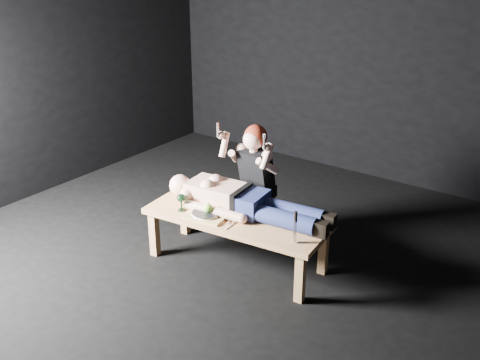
{
  "coord_description": "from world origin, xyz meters",
  "views": [
    {
      "loc": [
        2.52,
        -3.26,
        2.51
      ],
      "look_at": [
        0.09,
        0.07,
        0.75
      ],
      "focal_mm": 41.83,
      "sensor_mm": 36.0,
      "label": 1
    }
  ],
  "objects_px": {
    "kneeling_woman": "(261,180)",
    "goblet": "(181,202)",
    "table": "(236,240)",
    "carving_knife": "(295,227)",
    "serving_tray": "(206,215)",
    "lying_man": "(247,199)"
  },
  "relations": [
    {
      "from": "kneeling_woman",
      "to": "carving_knife",
      "type": "xyz_separation_m",
      "value": [
        0.72,
        -0.62,
        0.02
      ]
    },
    {
      "from": "carving_knife",
      "to": "kneeling_woman",
      "type": "bearing_deg",
      "value": 133.43
    },
    {
      "from": "lying_man",
      "to": "kneeling_woman",
      "type": "bearing_deg",
      "value": 102.84
    },
    {
      "from": "goblet",
      "to": "carving_knife",
      "type": "height_order",
      "value": "carving_knife"
    },
    {
      "from": "lying_man",
      "to": "kneeling_woman",
      "type": "relative_size",
      "value": 1.27
    },
    {
      "from": "kneeling_woman",
      "to": "serving_tray",
      "type": "bearing_deg",
      "value": -93.93
    },
    {
      "from": "lying_man",
      "to": "kneeling_woman",
      "type": "distance_m",
      "value": 0.45
    },
    {
      "from": "serving_tray",
      "to": "carving_knife",
      "type": "xyz_separation_m",
      "value": [
        0.81,
        0.05,
        0.12
      ]
    },
    {
      "from": "lying_man",
      "to": "serving_tray",
      "type": "distance_m",
      "value": 0.36
    },
    {
      "from": "table",
      "to": "goblet",
      "type": "relative_size",
      "value": 10.09
    },
    {
      "from": "kneeling_woman",
      "to": "carving_knife",
      "type": "relative_size",
      "value": 4.38
    },
    {
      "from": "table",
      "to": "lying_man",
      "type": "bearing_deg",
      "value": 64.37
    },
    {
      "from": "serving_tray",
      "to": "carving_knife",
      "type": "height_order",
      "value": "carving_knife"
    },
    {
      "from": "table",
      "to": "carving_knife",
      "type": "height_order",
      "value": "carving_knife"
    },
    {
      "from": "lying_man",
      "to": "serving_tray",
      "type": "xyz_separation_m",
      "value": [
        -0.23,
        -0.25,
        -0.11
      ]
    },
    {
      "from": "kneeling_woman",
      "to": "goblet",
      "type": "relative_size",
      "value": 7.47
    },
    {
      "from": "lying_man",
      "to": "goblet",
      "type": "distance_m",
      "value": 0.54
    },
    {
      "from": "lying_man",
      "to": "serving_tray",
      "type": "bearing_deg",
      "value": -138.09
    },
    {
      "from": "table",
      "to": "serving_tray",
      "type": "bearing_deg",
      "value": -147.01
    },
    {
      "from": "serving_tray",
      "to": "kneeling_woman",
      "type": "bearing_deg",
      "value": 83.18
    },
    {
      "from": "table",
      "to": "carving_knife",
      "type": "relative_size",
      "value": 5.92
    },
    {
      "from": "table",
      "to": "serving_tray",
      "type": "height_order",
      "value": "serving_tray"
    }
  ]
}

